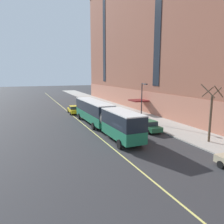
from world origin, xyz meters
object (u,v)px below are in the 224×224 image
(street_tree_mid_block, at_px, (211,113))
(street_lamp, at_px, (143,98))
(parked_car_green_2, at_px, (103,107))
(parked_car_green_3, at_px, (148,126))
(city_bus, at_px, (102,115))
(parked_car_green_6, at_px, (92,102))
(taxi_cab, at_px, (73,110))
(parked_car_navy_5, at_px, (125,116))

(street_tree_mid_block, xyz_separation_m, street_lamp, (-1.76, 12.21, 0.52))
(parked_car_green_2, height_order, street_tree_mid_block, street_tree_mid_block)
(parked_car_green_2, height_order, parked_car_green_3, same)
(city_bus, bearing_deg, parked_car_green_6, 76.69)
(city_bus, xyz_separation_m, parked_car_green_2, (5.75, 15.71, -1.33))
(parked_car_green_6, xyz_separation_m, taxi_cab, (-6.66, -9.52, 0.00))
(city_bus, distance_m, parked_car_green_6, 24.39)
(parked_car_green_3, xyz_separation_m, parked_car_navy_5, (-0.00, 7.25, -0.00))
(city_bus, height_order, street_lamp, street_lamp)
(taxi_cab, distance_m, street_tree_mid_block, 26.94)
(parked_car_green_2, bearing_deg, taxi_cab, -167.29)
(city_bus, relative_size, parked_car_green_6, 4.51)
(parked_car_green_3, bearing_deg, street_tree_mid_block, -62.63)
(city_bus, bearing_deg, parked_car_green_2, 69.89)
(city_bus, height_order, parked_car_green_3, city_bus)
(taxi_cab, bearing_deg, parked_car_green_2, 12.71)
(parked_car_navy_5, relative_size, parked_car_green_6, 1.02)
(city_bus, distance_m, street_tree_mid_block, 14.11)
(parked_car_navy_5, height_order, parked_car_green_6, same)
(parked_car_green_2, height_order, taxi_cab, same)
(city_bus, height_order, taxi_cab, city_bus)
(parked_car_green_6, bearing_deg, parked_car_navy_5, -90.18)
(taxi_cab, xyz_separation_m, street_lamp, (8.54, -12.52, 3.25))
(parked_car_green_3, height_order, parked_car_green_6, same)
(parked_car_navy_5, bearing_deg, parked_car_green_6, 89.82)
(parked_car_green_2, bearing_deg, street_lamp, -82.99)
(parked_car_navy_5, xyz_separation_m, parked_car_green_6, (0.06, 19.86, 0.00))
(parked_car_green_2, relative_size, parked_car_navy_5, 1.00)
(parked_car_navy_5, bearing_deg, parked_car_green_2, 88.99)
(city_bus, bearing_deg, street_tree_mid_block, -48.78)
(city_bus, relative_size, parked_car_navy_5, 4.43)
(parked_car_navy_5, xyz_separation_m, street_lamp, (1.94, -2.19, 3.26))
(parked_car_green_3, xyz_separation_m, taxi_cab, (-6.60, 17.59, -0.00))
(street_tree_mid_block, bearing_deg, parked_car_navy_5, 104.42)
(city_bus, height_order, parked_car_green_6, city_bus)
(parked_car_green_6, distance_m, street_lamp, 22.36)
(city_bus, relative_size, taxi_cab, 4.24)
(parked_car_green_2, bearing_deg, street_tree_mid_block, -82.43)
(parked_car_green_3, height_order, parked_car_navy_5, same)
(street_tree_mid_block, bearing_deg, street_lamp, 98.22)
(taxi_cab, bearing_deg, parked_car_navy_5, -57.43)
(parked_car_green_3, distance_m, street_lamp, 6.32)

